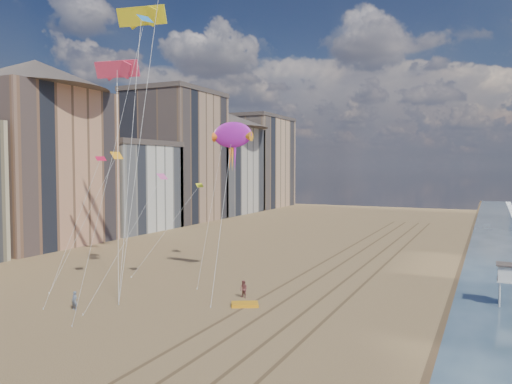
# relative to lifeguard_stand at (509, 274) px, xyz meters

# --- Properties ---
(wet_sand) EXTENTS (260.00, 260.00, 0.00)m
(wet_sand) POSITION_rel_lifeguard_stand_xyz_m (-0.45, 12.82, -2.85)
(wet_sand) COLOR #42301E
(wet_sand) RESTS_ON ground
(tracks) EXTENTS (7.68, 120.00, 0.01)m
(tracks) POSITION_rel_lifeguard_stand_xyz_m (-16.90, 2.82, -2.84)
(tracks) COLOR brown
(tracks) RESTS_ON ground
(buildings) EXTENTS (34.72, 131.35, 29.00)m
(buildings) POSITION_rel_lifeguard_stand_xyz_m (-65.18, 38.41, 10.70)
(buildings) COLOR #C6B284
(buildings) RESTS_ON ground
(lifeguard_stand) EXTENTS (2.05, 2.05, 3.70)m
(lifeguard_stand) POSITION_rel_lifeguard_stand_xyz_m (0.00, 0.00, 0.00)
(lifeguard_stand) COLOR silver
(lifeguard_stand) RESTS_ON ground
(grounded_kite) EXTENTS (2.75, 2.41, 0.26)m
(grounded_kite) POSITION_rel_lifeguard_stand_xyz_m (-20.81, -9.87, -2.72)
(grounded_kite) COLOR orange
(grounded_kite) RESTS_ON ground
(show_kite) EXTENTS (4.51, 5.37, 18.43)m
(show_kite) POSITION_rel_lifeguard_stand_xyz_m (-26.25, -1.90, 12.59)
(show_kite) COLOR #B31CB8
(show_kite) RESTS_ON ground
(kite_flyer_a) EXTENTS (0.60, 0.42, 1.59)m
(kite_flyer_a) POSITION_rel_lifeguard_stand_xyz_m (-33.36, -17.13, -2.05)
(kite_flyer_a) COLOR slate
(kite_flyer_a) RESTS_ON ground
(kite_flyer_b) EXTENTS (0.94, 0.82, 1.64)m
(kite_flyer_b) POSITION_rel_lifeguard_stand_xyz_m (-22.10, -7.55, -2.03)
(kite_flyer_b) COLOR brown
(kite_flyer_b) RESTS_ON ground
(small_kites) EXTENTS (11.18, 18.44, 16.99)m
(small_kites) POSITION_rel_lifeguard_stand_xyz_m (-33.89, -4.95, 13.54)
(small_kites) COLOR black
(small_kites) RESTS_ON ground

